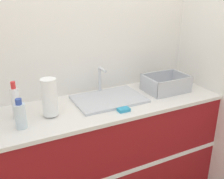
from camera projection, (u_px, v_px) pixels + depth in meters
name	position (u px, v px, depth m)	size (l,w,h in m)	color
wall_back	(93.00, 50.00, 2.28)	(4.26, 0.06, 2.60)	silver
wall_right	(203.00, 47.00, 2.40)	(0.06, 2.60, 2.60)	silver
counter_cabinet	(110.00, 151.00, 2.30)	(1.88, 0.63, 0.94)	maroon
sink	(109.00, 98.00, 2.17)	(0.57, 0.40, 0.24)	silver
paper_towel_roll	(50.00, 97.00, 1.85)	(0.11, 0.11, 0.28)	#4C4C51
dish_rack	(166.00, 85.00, 2.35)	(0.37, 0.28, 0.14)	#B7BABF
bottle_white_spray	(16.00, 102.00, 1.83)	(0.06, 0.06, 0.27)	white
bottle_clear	(20.00, 115.00, 1.71)	(0.08, 0.08, 0.21)	silver
sponge	(124.00, 110.00, 1.97)	(0.09, 0.06, 0.02)	#3399BF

